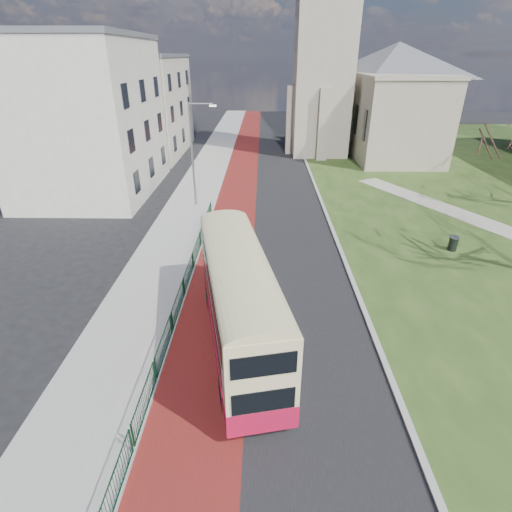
{
  "coord_description": "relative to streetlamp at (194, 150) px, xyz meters",
  "views": [
    {
      "loc": [
        1.07,
        -13.55,
        11.3
      ],
      "look_at": [
        0.76,
        4.8,
        2.0
      ],
      "focal_mm": 28.0,
      "sensor_mm": 36.0,
      "label": 1
    }
  ],
  "objects": [
    {
      "name": "ground",
      "position": [
        4.35,
        -18.0,
        -4.59
      ],
      "size": [
        160.0,
        160.0,
        0.0
      ],
      "primitive_type": "plane",
      "color": "black",
      "rests_on": "ground"
    },
    {
      "name": "street_block_far",
      "position": [
        -9.65,
        20.0,
        1.17
      ],
      "size": [
        10.3,
        16.3,
        11.5
      ],
      "color": "beige",
      "rests_on": "ground"
    },
    {
      "name": "kerb_west",
      "position": [
        1.35,
        2.0,
        -4.53
      ],
      "size": [
        0.25,
        120.0,
        0.13
      ],
      "primitive_type": "cube",
      "color": "#999993",
      "rests_on": "ground"
    },
    {
      "name": "bus_lane",
      "position": [
        3.15,
        2.0,
        -4.59
      ],
      "size": [
        3.4,
        120.0,
        0.01
      ],
      "primitive_type": "cube",
      "color": "#591414",
      "rests_on": "ground"
    },
    {
      "name": "kerb_east",
      "position": [
        10.45,
        4.0,
        -4.53
      ],
      "size": [
        0.25,
        80.0,
        0.13
      ],
      "primitive_type": "cube",
      "color": "#999993",
      "rests_on": "ground"
    },
    {
      "name": "pavement_west",
      "position": [
        -0.65,
        2.0,
        -4.53
      ],
      "size": [
        4.0,
        120.0,
        0.12
      ],
      "primitive_type": "cube",
      "color": "gray",
      "rests_on": "ground"
    },
    {
      "name": "street_block_near",
      "position": [
        -9.65,
        4.0,
        1.92
      ],
      "size": [
        10.3,
        14.3,
        13.0
      ],
      "color": "beige",
      "rests_on": "ground"
    },
    {
      "name": "pedestrian_railing",
      "position": [
        1.4,
        -14.0,
        -4.04
      ],
      "size": [
        0.07,
        24.0,
        1.12
      ],
      "color": "#0C361E",
      "rests_on": "ground"
    },
    {
      "name": "road_carriageway",
      "position": [
        5.85,
        2.0,
        -4.59
      ],
      "size": [
        9.0,
        120.0,
        0.01
      ],
      "primitive_type": "cube",
      "color": "black",
      "rests_on": "ground"
    },
    {
      "name": "streetlamp",
      "position": [
        0.0,
        0.0,
        0.0
      ],
      "size": [
        2.13,
        0.18,
        8.0
      ],
      "color": "gray",
      "rests_on": "pavement_west"
    },
    {
      "name": "gothic_church",
      "position": [
        16.91,
        20.0,
        8.54
      ],
      "size": [
        16.38,
        18.0,
        40.0
      ],
      "color": "gray",
      "rests_on": "ground"
    },
    {
      "name": "litter_bin",
      "position": [
        17.63,
        -8.26,
        -4.08
      ],
      "size": [
        0.71,
        0.71,
        0.94
      ],
      "rotation": [
        0.0,
        0.0,
        0.26
      ],
      "color": "black",
      "rests_on": "grass_green"
    },
    {
      "name": "bus",
      "position": [
        4.48,
        -17.77,
        -2.18
      ],
      "size": [
        4.32,
        10.36,
        4.22
      ],
      "rotation": [
        0.0,
        0.0,
        0.2
      ],
      "color": "#AA0F31",
      "rests_on": "ground"
    }
  ]
}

